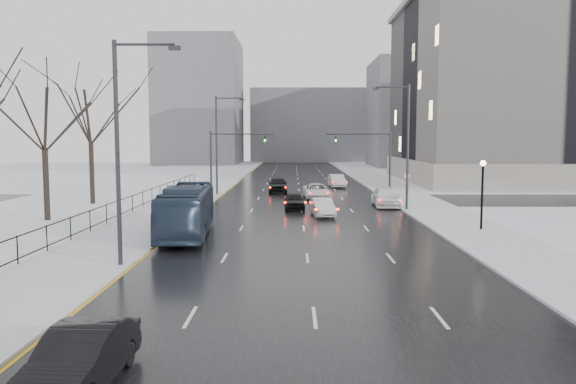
{
  "coord_description": "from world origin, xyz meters",
  "views": [
    {
      "loc": [
        -0.7,
        -4.55,
        5.75
      ],
      "look_at": [
        -1.0,
        29.7,
        2.5
      ],
      "focal_mm": 35.0,
      "sensor_mm": 36.0,
      "label": 1
    }
  ],
  "objects_px": {
    "tree_park_d": "(48,222)",
    "sedan_left_near": "(80,359)",
    "bus": "(187,210)",
    "sedan_right_far": "(386,197)",
    "streetlight_l_near": "(122,142)",
    "sedan_right_cross": "(316,191)",
    "mast_signal_right": "(379,156)",
    "no_uturn_sign": "(407,179)",
    "lamppost_r_mid": "(482,185)",
    "mast_signal_left": "(222,156)",
    "tree_park_e": "(93,205)",
    "streetlight_r_mid": "(405,141)",
    "streetlight_l_far": "(219,140)",
    "sedan_right_near": "(322,207)",
    "sedan_center_near": "(294,201)",
    "sedan_right_distant": "(337,181)",
    "sedan_center_far": "(278,185)"
  },
  "relations": [
    {
      "from": "no_uturn_sign",
      "to": "mast_signal_right",
      "type": "bearing_deg",
      "value": 115.11
    },
    {
      "from": "no_uturn_sign",
      "to": "sedan_right_far",
      "type": "distance_m",
      "value": 2.79
    },
    {
      "from": "mast_signal_right",
      "to": "no_uturn_sign",
      "type": "distance_m",
      "value": 4.77
    },
    {
      "from": "tree_park_d",
      "to": "bus",
      "type": "distance_m",
      "value": 12.25
    },
    {
      "from": "sedan_center_near",
      "to": "sedan_right_distant",
      "type": "relative_size",
      "value": 0.86
    },
    {
      "from": "sedan_right_near",
      "to": "tree_park_e",
      "type": "bearing_deg",
      "value": 153.01
    },
    {
      "from": "sedan_right_cross",
      "to": "mast_signal_right",
      "type": "bearing_deg",
      "value": -13.49
    },
    {
      "from": "sedan_right_cross",
      "to": "sedan_left_near",
      "type": "bearing_deg",
      "value": -103.81
    },
    {
      "from": "streetlight_r_mid",
      "to": "lamppost_r_mid",
      "type": "height_order",
      "value": "streetlight_r_mid"
    },
    {
      "from": "bus",
      "to": "sedan_right_near",
      "type": "bearing_deg",
      "value": 39.69
    },
    {
      "from": "sedan_right_distant",
      "to": "streetlight_l_near",
      "type": "bearing_deg",
      "value": -111.13
    },
    {
      "from": "mast_signal_right",
      "to": "sedan_right_near",
      "type": "bearing_deg",
      "value": -117.31
    },
    {
      "from": "tree_park_e",
      "to": "sedan_right_distant",
      "type": "xyz_separation_m",
      "value": [
        22.7,
        17.52,
        0.8
      ]
    },
    {
      "from": "tree_park_d",
      "to": "streetlight_l_near",
      "type": "distance_m",
      "value": 17.9
    },
    {
      "from": "streetlight_l_far",
      "to": "streetlight_r_mid",
      "type": "bearing_deg",
      "value": -36.3
    },
    {
      "from": "tree_park_d",
      "to": "sedan_right_cross",
      "type": "distance_m",
      "value": 24.48
    },
    {
      "from": "streetlight_l_far",
      "to": "sedan_right_near",
      "type": "relative_size",
      "value": 2.45
    },
    {
      "from": "bus",
      "to": "sedan_right_far",
      "type": "relative_size",
      "value": 2.01
    },
    {
      "from": "mast_signal_right",
      "to": "sedan_center_near",
      "type": "bearing_deg",
      "value": -138.21
    },
    {
      "from": "mast_signal_right",
      "to": "bus",
      "type": "bearing_deg",
      "value": -126.2
    },
    {
      "from": "tree_park_e",
      "to": "sedan_right_cross",
      "type": "xyz_separation_m",
      "value": [
        19.76,
        4.96,
        0.75
      ]
    },
    {
      "from": "streetlight_l_far",
      "to": "sedan_right_distant",
      "type": "relative_size",
      "value": 2.16
    },
    {
      "from": "mast_signal_right",
      "to": "sedan_right_near",
      "type": "xyz_separation_m",
      "value": [
        -5.84,
        -11.31,
        -3.39
      ]
    },
    {
      "from": "mast_signal_right",
      "to": "sedan_right_distant",
      "type": "xyz_separation_m",
      "value": [
        -2.83,
        13.52,
        -3.3
      ]
    },
    {
      "from": "sedan_left_near",
      "to": "sedan_center_near",
      "type": "xyz_separation_m",
      "value": [
        4.98,
        33.14,
        -0.03
      ]
    },
    {
      "from": "tree_park_d",
      "to": "mast_signal_left",
      "type": "height_order",
      "value": "mast_signal_left"
    },
    {
      "from": "tree_park_e",
      "to": "streetlight_l_near",
      "type": "xyz_separation_m",
      "value": [
        10.03,
        -24.0,
        5.62
      ]
    },
    {
      "from": "sedan_center_near",
      "to": "sedan_center_far",
      "type": "relative_size",
      "value": 0.81
    },
    {
      "from": "sedan_center_near",
      "to": "sedan_right_far",
      "type": "bearing_deg",
      "value": 10.99
    },
    {
      "from": "lamppost_r_mid",
      "to": "mast_signal_left",
      "type": "height_order",
      "value": "mast_signal_left"
    },
    {
      "from": "no_uturn_sign",
      "to": "sedan_center_far",
      "type": "xyz_separation_m",
      "value": [
        -11.49,
        11.14,
        -1.43
      ]
    },
    {
      "from": "mast_signal_left",
      "to": "no_uturn_sign",
      "type": "relative_size",
      "value": 2.41
    },
    {
      "from": "tree_park_e",
      "to": "lamppost_r_mid",
      "type": "bearing_deg",
      "value": -25.62
    },
    {
      "from": "lamppost_r_mid",
      "to": "mast_signal_left",
      "type": "relative_size",
      "value": 0.66
    },
    {
      "from": "tree_park_d",
      "to": "sedan_center_near",
      "type": "xyz_separation_m",
      "value": [
        17.22,
        6.93,
        0.72
      ]
    },
    {
      "from": "bus",
      "to": "streetlight_l_near",
      "type": "bearing_deg",
      "value": -102.41
    },
    {
      "from": "sedan_right_cross",
      "to": "sedan_right_far",
      "type": "relative_size",
      "value": 0.97
    },
    {
      "from": "streetlight_r_mid",
      "to": "tree_park_e",
      "type": "bearing_deg",
      "value": 171.37
    },
    {
      "from": "sedan_left_near",
      "to": "sedan_right_distant",
      "type": "bearing_deg",
      "value": 82.01
    },
    {
      "from": "bus",
      "to": "sedan_right_near",
      "type": "xyz_separation_m",
      "value": [
        8.48,
        8.26,
        -0.81
      ]
    },
    {
      "from": "sedan_right_distant",
      "to": "bus",
      "type": "bearing_deg",
      "value": -113.33
    },
    {
      "from": "streetlight_r_mid",
      "to": "tree_park_d",
      "type": "bearing_deg",
      "value": -166.99
    },
    {
      "from": "sedan_left_near",
      "to": "sedan_right_near",
      "type": "distance_m",
      "value": 29.74
    },
    {
      "from": "no_uturn_sign",
      "to": "sedan_right_near",
      "type": "xyz_separation_m",
      "value": [
        -7.72,
        -7.32,
        -1.59
      ]
    },
    {
      "from": "streetlight_l_near",
      "to": "sedan_right_cross",
      "type": "height_order",
      "value": "streetlight_l_near"
    },
    {
      "from": "tree_park_d",
      "to": "tree_park_e",
      "type": "relative_size",
      "value": 0.93
    },
    {
      "from": "streetlight_r_mid",
      "to": "no_uturn_sign",
      "type": "relative_size",
      "value": 3.7
    },
    {
      "from": "mast_signal_left",
      "to": "sedan_center_near",
      "type": "bearing_deg",
      "value": -46.33
    },
    {
      "from": "tree_park_d",
      "to": "sedan_left_near",
      "type": "height_order",
      "value": "tree_park_d"
    },
    {
      "from": "streetlight_l_near",
      "to": "sedan_left_near",
      "type": "bearing_deg",
      "value": -77.96
    }
  ]
}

